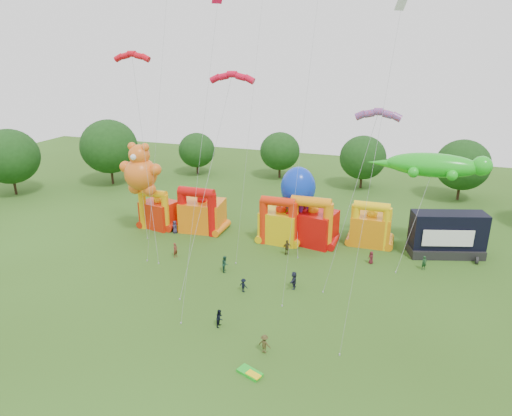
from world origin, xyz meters
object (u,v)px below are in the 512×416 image
(stage_trailer, at_px, (447,235))
(gecko_kite, at_px, (421,202))
(bouncy_castle_0, at_px, (158,212))
(bouncy_castle_2, at_px, (280,224))
(spectator_0, at_px, (175,227))
(teddy_bear_kite, at_px, (141,176))
(spectator_4, at_px, (287,248))
(octopus_kite, at_px, (298,201))

(stage_trailer, distance_m, gecko_kite, 5.79)
(bouncy_castle_0, bearing_deg, gecko_kite, 2.80)
(bouncy_castle_2, bearing_deg, bouncy_castle_0, -178.31)
(spectator_0, bearing_deg, gecko_kite, 26.06)
(teddy_bear_kite, xyz_separation_m, gecko_kite, (35.23, 4.65, -1.27))
(teddy_bear_kite, height_order, gecko_kite, teddy_bear_kite)
(bouncy_castle_0, distance_m, teddy_bear_kite, 6.74)
(teddy_bear_kite, height_order, spectator_4, teddy_bear_kite)
(teddy_bear_kite, xyz_separation_m, spectator_0, (3.67, 1.55, -7.39))
(stage_trailer, height_order, teddy_bear_kite, teddy_bear_kite)
(spectator_4, bearing_deg, stage_trailer, 159.49)
(teddy_bear_kite, xyz_separation_m, spectator_4, (20.22, -0.27, -7.32))
(teddy_bear_kite, bearing_deg, octopus_kite, 12.70)
(bouncy_castle_0, relative_size, spectator_4, 3.02)
(bouncy_castle_2, bearing_deg, spectator_4, -62.30)
(octopus_kite, height_order, spectator_0, octopus_kite)
(bouncy_castle_2, relative_size, spectator_0, 3.62)
(stage_trailer, xyz_separation_m, octopus_kite, (-18.52, -1.46, 2.78))
(stage_trailer, bearing_deg, spectator_0, -172.74)
(bouncy_castle_0, distance_m, spectator_0, 3.80)
(teddy_bear_kite, height_order, octopus_kite, teddy_bear_kite)
(bouncy_castle_0, xyz_separation_m, gecko_kite, (34.82, 1.70, 4.78))
(bouncy_castle_0, xyz_separation_m, teddy_bear_kite, (-0.40, -2.95, 6.04))
(spectator_0, bearing_deg, octopus_kite, 30.75)
(gecko_kite, height_order, octopus_kite, gecko_kite)
(bouncy_castle_0, bearing_deg, octopus_kite, 4.67)
(bouncy_castle_2, height_order, gecko_kite, gecko_kite)
(octopus_kite, xyz_separation_m, spectator_4, (-0.06, -4.84, -4.48))
(octopus_kite, distance_m, spectator_4, 6.60)
(stage_trailer, relative_size, spectator_4, 4.81)
(gecko_kite, xyz_separation_m, spectator_4, (-15.01, -4.92, -6.05))
(gecko_kite, height_order, spectator_0, gecko_kite)
(octopus_kite, bearing_deg, bouncy_castle_2, -151.58)
(bouncy_castle_2, height_order, octopus_kite, octopus_kite)
(bouncy_castle_2, height_order, teddy_bear_kite, teddy_bear_kite)
(gecko_kite, relative_size, octopus_kite, 1.44)
(gecko_kite, bearing_deg, stage_trailer, 21.09)
(bouncy_castle_2, bearing_deg, spectator_0, -172.49)
(stage_trailer, bearing_deg, bouncy_castle_2, -172.91)
(bouncy_castle_0, distance_m, bouncy_castle_2, 17.85)
(stage_trailer, bearing_deg, teddy_bear_kite, -171.17)
(bouncy_castle_2, height_order, spectator_0, bouncy_castle_2)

